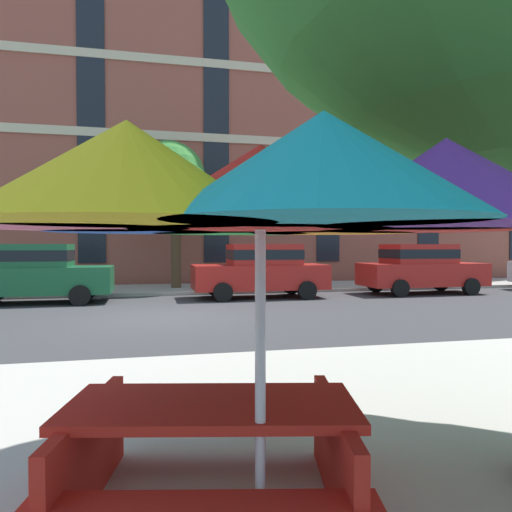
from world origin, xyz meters
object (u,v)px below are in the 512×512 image
picnic_table (212,446)px  sedan_green (34,272)px  patio_umbrella (260,193)px  street_tree_middle (176,187)px  sedan_red (261,269)px  sedan_red_midblock (421,267)px

picnic_table → sedan_green: bearing=106.9°
patio_umbrella → picnic_table: patio_umbrella is taller
street_tree_middle → sedan_red: bearing=-49.5°
sedan_green → sedan_red: same height
sedan_green → sedan_red: size_ratio=1.00×
sedan_green → patio_umbrella: (3.95, -12.70, 1.09)m
patio_umbrella → sedan_red: bearing=76.6°
sedan_green → picnic_table: bearing=-73.1°
sedan_red_midblock → patio_umbrella: patio_umbrella is taller
sedan_red → patio_umbrella: bearing=-103.4°
sedan_green → sedan_red_midblock: (12.89, 0.00, 0.00)m
patio_umbrella → picnic_table: 1.62m
sedan_red → patio_umbrella: size_ratio=1.43×
sedan_green → picnic_table: sedan_green is taller
sedan_green → sedan_red_midblock: bearing=0.0°
sedan_red_midblock → street_tree_middle: street_tree_middle is taller
sedan_green → street_tree_middle: street_tree_middle is taller
patio_umbrella → street_tree_middle: bearing=88.5°
sedan_green → street_tree_middle: 6.13m
street_tree_middle → picnic_table: size_ratio=2.76×
sedan_red_midblock → street_tree_middle: (-8.53, 3.07, 3.00)m
patio_umbrella → sedan_green: bearing=107.3°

